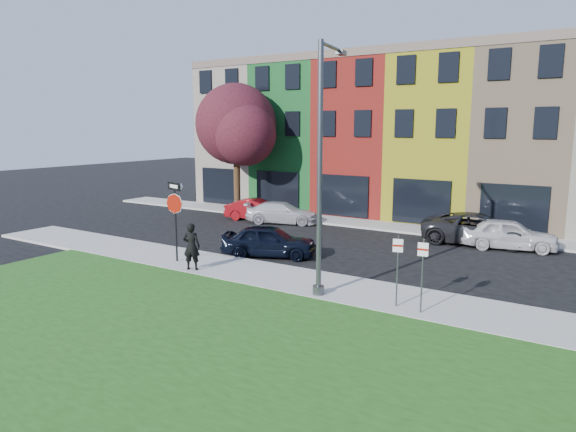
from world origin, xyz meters
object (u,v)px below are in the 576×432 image
Objects in this scene: man at (192,246)px; street_lamp at (322,171)px; stop_sign at (175,205)px; sedan_near at (269,241)px.

street_lamp is at bearing 158.65° from man.
stop_sign is 0.40× the size of street_lamp.
man is at bearing -5.19° from stop_sign.
street_lamp is at bearing -150.73° from sedan_near.
sedan_near is (1.17, 3.80, -0.35)m from man.
man is 6.65m from street_lamp.
stop_sign is at bearing -46.61° from man.
stop_sign reaches higher than man.
stop_sign is at bearing 117.51° from sedan_near.
sedan_near is at bearing 133.21° from street_lamp.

